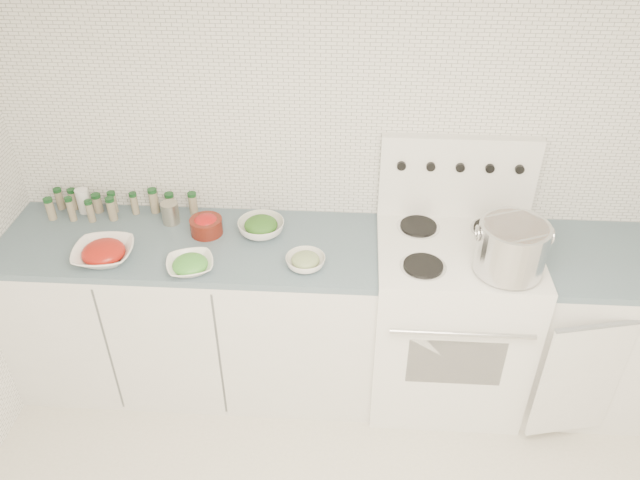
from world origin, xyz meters
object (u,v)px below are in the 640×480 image
Objects in this scene: stock_pot at (512,246)px; stove at (448,315)px; bowl_snowpea at (190,265)px; bowl_tomato at (104,253)px.

stove is at bearing 136.61° from stock_pot.
stock_pot is at bearing 1.47° from bowl_snowpea.
bowl_snowpea is (-1.24, -0.22, 0.43)m from stove.
stove is 5.13× the size of bowl_snowpea.
bowl_snowpea is at bearing -7.37° from bowl_tomato.
stock_pot is 1.09× the size of bowl_tomato.
stove is 4.18× the size of stock_pot.
stock_pot is 1.23× the size of bowl_snowpea.
bowl_tomato is at bearing 172.63° from bowl_snowpea.
bowl_tomato is (-1.65, -0.16, 0.44)m from stove.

